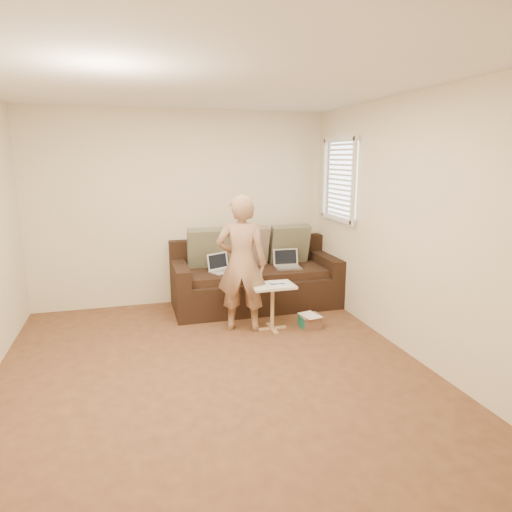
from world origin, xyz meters
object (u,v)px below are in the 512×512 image
object	(u,v)px
laptop_silver	(288,268)
striped_box	(310,321)
sofa	(256,276)
side_table	(272,307)
laptop_white	(223,272)
person	(242,264)
drinking_glass	(259,278)

from	to	relation	value
laptop_silver	striped_box	world-z (taller)	laptop_silver
sofa	side_table	bearing A→B (deg)	-92.98
striped_box	sofa	bearing A→B (deg)	113.27
laptop_white	side_table	size ratio (longest dim) A/B	0.59
laptop_silver	laptop_white	world-z (taller)	laptop_white
laptop_white	striped_box	size ratio (longest dim) A/B	1.33
person	side_table	bearing A→B (deg)	-178.31
laptop_silver	striped_box	size ratio (longest dim) A/B	1.42
sofa	drinking_glass	bearing A→B (deg)	-102.79
sofa	side_table	distance (m)	0.90
person	laptop_silver	bearing A→B (deg)	-122.00
laptop_silver	drinking_glass	bearing A→B (deg)	-126.02
laptop_silver	person	xyz separation A→B (m)	(-0.82, -0.69, 0.28)
person	striped_box	bearing A→B (deg)	-173.67
laptop_silver	person	bearing A→B (deg)	-134.51
sofa	laptop_silver	xyz separation A→B (m)	(0.43, -0.10, 0.10)
striped_box	drinking_glass	bearing A→B (deg)	164.84
sofa	laptop_white	world-z (taller)	sofa
sofa	drinking_glass	xyz separation A→B (m)	(-0.18, -0.79, 0.18)
side_table	laptop_white	bearing A→B (deg)	115.60
laptop_silver	drinking_glass	xyz separation A→B (m)	(-0.61, -0.69, 0.09)
sofa	side_table	xyz separation A→B (m)	(-0.05, -0.88, -0.15)
laptop_white	side_table	world-z (taller)	laptop_white
laptop_silver	person	world-z (taller)	person
side_table	person	bearing A→B (deg)	163.82
sofa	striped_box	world-z (taller)	sofa
sofa	striped_box	distance (m)	1.09
laptop_white	person	size ratio (longest dim) A/B	0.20
laptop_white	sofa	bearing A→B (deg)	-21.26
drinking_glass	side_table	bearing A→B (deg)	-35.73
person	sofa	bearing A→B (deg)	-98.35
laptop_white	striped_box	xyz separation A→B (m)	(0.86, -0.91, -0.44)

